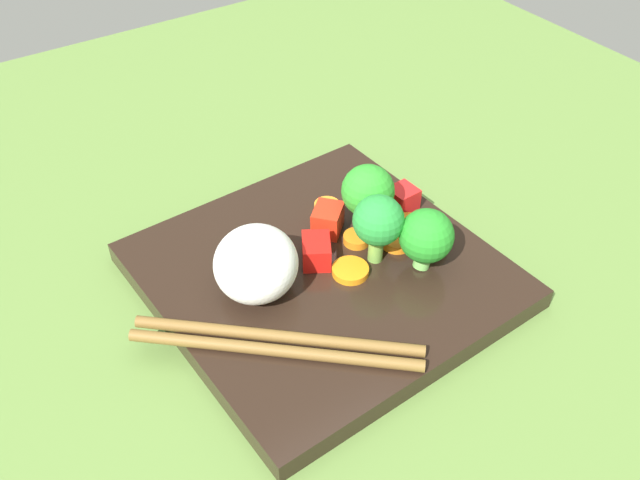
{
  "coord_description": "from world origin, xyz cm",
  "views": [
    {
      "loc": [
        22.97,
        33.84,
        40.34
      ],
      "look_at": [
        -0.39,
        -0.96,
        3.79
      ],
      "focal_mm": 38.97,
      "sensor_mm": 36.0,
      "label": 1
    }
  ],
  "objects_px": {
    "square_plate": "(323,275)",
    "chopstick_pair": "(276,343)",
    "carrot_slice_0": "(357,239)",
    "broccoli_floret_1": "(368,193)",
    "rice_mound": "(256,264)"
  },
  "relations": [
    {
      "from": "broccoli_floret_1",
      "to": "carrot_slice_0",
      "type": "relative_size",
      "value": 2.71
    },
    {
      "from": "broccoli_floret_1",
      "to": "chopstick_pair",
      "type": "height_order",
      "value": "broccoli_floret_1"
    },
    {
      "from": "square_plate",
      "to": "chopstick_pair",
      "type": "distance_m",
      "value": 0.09
    },
    {
      "from": "square_plate",
      "to": "rice_mound",
      "type": "height_order",
      "value": "rice_mound"
    },
    {
      "from": "rice_mound",
      "to": "broccoli_floret_1",
      "type": "distance_m",
      "value": 0.12
    },
    {
      "from": "rice_mound",
      "to": "carrot_slice_0",
      "type": "xyz_separation_m",
      "value": [
        -0.1,
        -0.0,
        -0.02
      ]
    },
    {
      "from": "rice_mound",
      "to": "chopstick_pair",
      "type": "height_order",
      "value": "rice_mound"
    },
    {
      "from": "square_plate",
      "to": "rice_mound",
      "type": "relative_size",
      "value": 3.68
    },
    {
      "from": "rice_mound",
      "to": "broccoli_floret_1",
      "type": "xyz_separation_m",
      "value": [
        -0.12,
        -0.01,
        0.01
      ]
    },
    {
      "from": "rice_mound",
      "to": "carrot_slice_0",
      "type": "height_order",
      "value": "rice_mound"
    },
    {
      "from": "rice_mound",
      "to": "broccoli_floret_1",
      "type": "bearing_deg",
      "value": -173.63
    },
    {
      "from": "carrot_slice_0",
      "to": "chopstick_pair",
      "type": "bearing_deg",
      "value": 27.74
    },
    {
      "from": "carrot_slice_0",
      "to": "square_plate",
      "type": "bearing_deg",
      "value": 13.04
    },
    {
      "from": "square_plate",
      "to": "carrot_slice_0",
      "type": "relative_size",
      "value": 11.26
    },
    {
      "from": "square_plate",
      "to": "broccoli_floret_1",
      "type": "relative_size",
      "value": 4.15
    }
  ]
}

